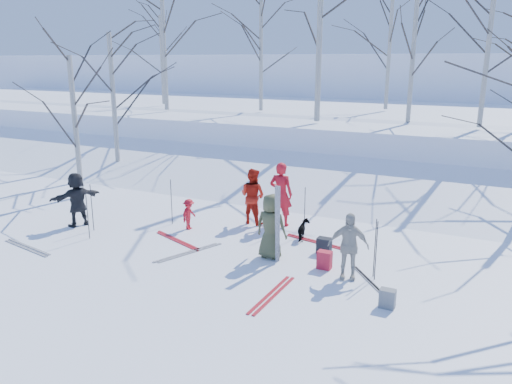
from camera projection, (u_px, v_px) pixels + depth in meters
The scene contains 38 objects.
ground at pixel (229, 258), 12.08m from camera, with size 120.00×120.00×0.00m, color white.
snow_ramp at pixel (323, 188), 18.10m from camera, with size 70.00×9.50×1.40m, color white.
snow_plateau at pixel (385, 130), 26.53m from camera, with size 70.00×18.00×2.20m, color white.
far_hill at pixel (438, 90), 44.45m from camera, with size 90.00×30.00×6.00m, color white.
skier_olive_center at pixel (271, 226), 11.91m from camera, with size 0.78×0.51×1.59m, color #3F4328.
skier_red_north at pixel (281, 194), 14.25m from camera, with size 0.68×0.44×1.86m, color red.
skier_redor_behind at pixel (253, 196), 14.47m from camera, with size 0.79×0.62×1.64m, color #B61B0E.
skier_red_seated at pixel (189, 214), 14.03m from camera, with size 0.57×0.33×0.88m, color red.
skier_cream_east at pixel (348, 246), 10.79m from camera, with size 0.88×0.37×1.50m, color beige.
skier_grey_west at pixel (77, 199), 14.26m from camera, with size 1.45×0.46×1.57m, color black.
dog at pixel (304, 230), 13.22m from camera, with size 0.29×0.64×0.54m, color black.
upright_ski_left at pixel (277, 225), 11.56m from camera, with size 0.07×0.02×1.90m, color silver.
upright_ski_right at pixel (278, 224), 11.57m from camera, with size 0.07×0.02×1.90m, color silver.
ski_pair_a at pixel (371, 283), 10.70m from camera, with size 1.35×1.61×0.02m, color silver, non-canonical shape.
ski_pair_b at pixel (272, 295), 10.18m from camera, with size 0.23×1.90×0.02m, color maroon, non-canonical shape.
ski_pair_c at pixel (189, 253), 12.39m from camera, with size 0.88×1.84×0.02m, color silver, non-canonical shape.
ski_pair_d at pixel (27, 248), 12.73m from camera, with size 1.91×0.53×0.02m, color silver, non-canonical shape.
ski_pair_e at pixel (318, 242), 13.09m from camera, with size 1.90×0.60×0.02m, color maroon, non-canonical shape.
ski_pair_f at pixel (177, 241), 13.22m from camera, with size 1.85×0.87×0.02m, color maroon, non-canonical shape.
ski_pole_a at pixel (376, 251), 10.71m from camera, with size 0.02×0.02×1.34m, color black.
ski_pole_b at pixel (279, 210), 13.63m from camera, with size 0.02×0.02×1.34m, color black.
ski_pole_c at pixel (171, 202), 14.40m from camera, with size 0.02×0.02×1.34m, color black.
ski_pole_d at pixel (305, 211), 13.55m from camera, with size 0.02×0.02×1.34m, color black.
ski_pole_e at pixel (92, 208), 13.86m from camera, with size 0.02×0.02×1.34m, color black.
ski_pole_f at pixel (88, 215), 13.23m from camera, with size 0.02×0.02×1.34m, color black.
ski_pole_g at pixel (375, 248), 10.89m from camera, with size 0.02×0.02×1.34m, color black.
backpack_red at pixel (324, 260), 11.42m from camera, with size 0.32×0.22×0.42m, color #B51B2D.
backpack_grey at pixel (387, 299), 9.62m from camera, with size 0.30×0.20×0.38m, color slate.
backpack_dark at pixel (324, 246), 12.33m from camera, with size 0.34×0.24×0.40m, color black.
birch_plateau_a at pixel (413, 56), 19.65m from camera, with size 4.21×4.21×5.15m, color silver, non-canonical shape.
birch_plateau_b at pixel (164, 34), 24.25m from camera, with size 5.69×5.69×7.27m, color silver, non-canonical shape.
birch_plateau_c at pixel (162, 60), 27.75m from camera, with size 3.96×3.96×4.80m, color silver, non-canonical shape.
birch_plateau_d at pixel (488, 50), 18.00m from camera, with size 4.50×4.50×5.57m, color silver, non-canonical shape.
birch_plateau_e at pixel (389, 54), 24.75m from camera, with size 4.43×4.43×5.47m, color silver, non-canonical shape.
birch_plateau_h at pixel (320, 19), 19.50m from camera, with size 6.18×6.18×7.98m, color silver, non-canonical shape.
birch_plateau_i at pixel (261, 57), 24.14m from camera, with size 4.21×4.21×5.15m, color silver, non-canonical shape.
birch_edge_a at pixel (76, 128), 16.89m from camera, with size 3.96×3.96×4.80m, color silver, non-canonical shape.
birch_edge_d at pixel (114, 106), 20.20m from camera, with size 4.58×4.58×5.69m, color silver, non-canonical shape.
Camera 1 is at (5.60, -9.79, 4.66)m, focal length 35.00 mm.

